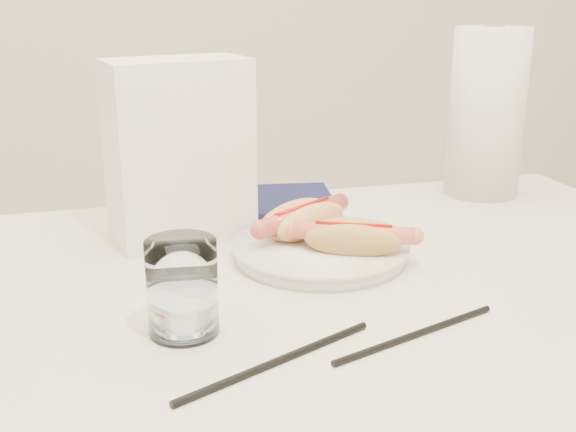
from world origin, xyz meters
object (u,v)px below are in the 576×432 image
object	(u,v)px
hotdog_left	(302,220)
napkin_box	(179,151)
table	(298,333)
plate	(320,252)
water_glass	(182,287)
hotdog_right	(353,238)
paper_towel_roll	(487,113)

from	to	relation	value
hotdog_left	napkin_box	size ratio (longest dim) A/B	0.61
table	plate	xyz separation A→B (m)	(0.06, 0.09, 0.07)
water_glass	hotdog_right	bearing A→B (deg)	28.18
water_glass	plate	bearing A→B (deg)	38.67
table	hotdog_left	size ratio (longest dim) A/B	7.74
hotdog_right	water_glass	world-z (taller)	water_glass
plate	napkin_box	bearing A→B (deg)	140.70
napkin_box	paper_towel_roll	xyz separation A→B (m)	(0.53, 0.09, 0.01)
water_glass	paper_towel_roll	xyz separation A→B (m)	(0.57, 0.38, 0.09)
hotdog_left	water_glass	size ratio (longest dim) A/B	1.53
paper_towel_roll	hotdog_left	bearing A→B (deg)	-154.90
plate	water_glass	world-z (taller)	water_glass
napkin_box	paper_towel_roll	bearing A→B (deg)	-1.97
plate	paper_towel_roll	bearing A→B (deg)	31.25
table	water_glass	size ratio (longest dim) A/B	11.82
plate	water_glass	size ratio (longest dim) A/B	2.22
hotdog_right	water_glass	xyz separation A→B (m)	(-0.23, -0.13, 0.01)
table	hotdog_right	size ratio (longest dim) A/B	8.01
table	paper_towel_roll	bearing A→B (deg)	36.18
plate	paper_towel_roll	xyz separation A→B (m)	(0.37, 0.22, 0.13)
hotdog_right	napkin_box	world-z (taller)	napkin_box
table	water_glass	bearing A→B (deg)	-152.77
plate	hotdog_right	distance (m)	0.06
napkin_box	table	bearing A→B (deg)	-75.17
water_glass	paper_towel_roll	distance (m)	0.69
napkin_box	paper_towel_roll	world-z (taller)	paper_towel_roll
hotdog_left	water_glass	xyz separation A→B (m)	(-0.19, -0.21, 0.01)
plate	hotdog_right	bearing A→B (deg)	-48.12
hotdog_right	napkin_box	distance (m)	0.27
hotdog_right	water_glass	bearing A→B (deg)	-126.89
table	hotdog_right	distance (m)	0.14
plate	paper_towel_roll	size ratio (longest dim) A/B	0.80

